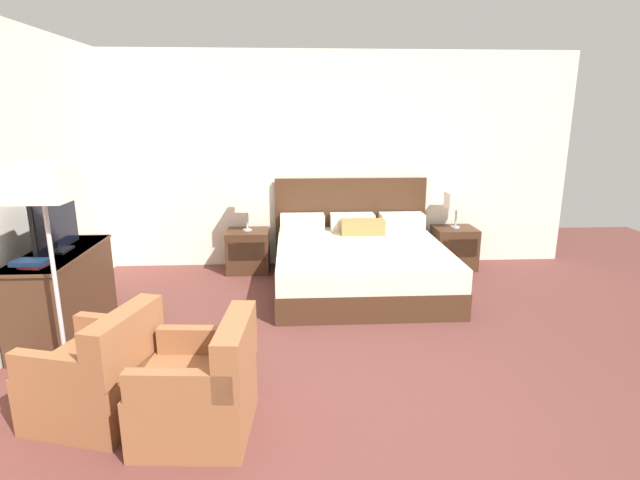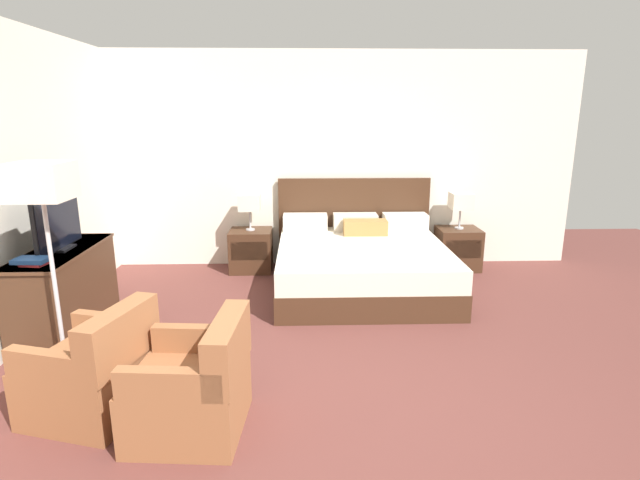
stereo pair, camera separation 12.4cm
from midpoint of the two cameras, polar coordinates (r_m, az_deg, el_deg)
ground_plane at (r=3.40m, az=3.85°, el=-21.33°), size 11.19×11.19×0.00m
wall_back at (r=6.54m, az=0.81°, el=9.02°), size 6.60×0.06×2.74m
wall_left at (r=4.98m, az=-31.14°, el=5.28°), size 0.06×5.53×2.74m
bed at (r=5.79m, az=5.33°, el=-2.60°), size 1.97×2.02×1.16m
nightstand_left at (r=6.44m, az=-7.33°, el=-1.18°), size 0.53×0.47×0.53m
nightstand_right at (r=6.73m, az=15.96°, el=-0.94°), size 0.53×0.47×0.53m
table_lamp_left at (r=6.31m, az=-7.51°, el=4.25°), size 0.27×0.27×0.46m
table_lamp_right at (r=6.60m, az=16.33°, el=4.24°), size 0.27×0.27×0.46m
dresser at (r=5.11m, az=-26.53°, el=-5.18°), size 0.49×1.30×0.78m
tv at (r=4.97m, az=-27.20°, el=1.98°), size 0.18×0.79×0.55m
book_red_cover at (r=4.61m, az=-29.17°, el=-2.37°), size 0.21×0.17×0.02m
book_blue_cover at (r=4.61m, az=-29.46°, el=-2.01°), size 0.27×0.18×0.04m
armchair_by_window at (r=3.75m, az=-23.52°, el=-13.83°), size 0.85×0.84×0.76m
armchair_companion at (r=3.37m, az=-13.09°, el=-16.25°), size 0.74×0.73×0.76m
floor_lamp at (r=4.03m, az=-28.40°, el=4.62°), size 0.38×0.38×1.64m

